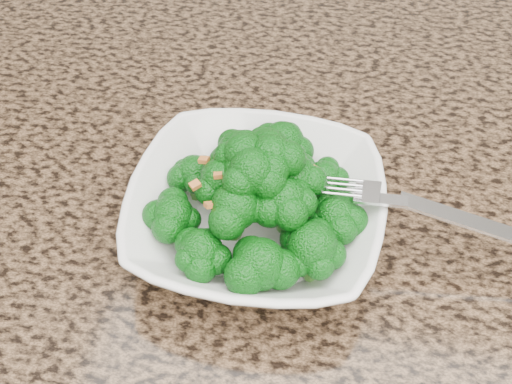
# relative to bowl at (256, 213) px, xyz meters

# --- Properties ---
(granite_counter) EXTENTS (1.64, 1.04, 0.03)m
(granite_counter) POSITION_rel_bowl_xyz_m (0.10, 0.08, -0.04)
(granite_counter) COLOR brown
(granite_counter) RESTS_ON cabinet
(bowl) EXTENTS (0.21, 0.21, 0.05)m
(bowl) POSITION_rel_bowl_xyz_m (0.00, 0.00, 0.00)
(bowl) COLOR white
(bowl) RESTS_ON granite_counter
(broccoli_pile) EXTENTS (0.18, 0.18, 0.07)m
(broccoli_pile) POSITION_rel_bowl_xyz_m (0.00, 0.00, 0.06)
(broccoli_pile) COLOR #0A5B0D
(broccoli_pile) RESTS_ON bowl
(garlic_topping) EXTENTS (0.11, 0.11, 0.01)m
(garlic_topping) POSITION_rel_bowl_xyz_m (0.00, 0.00, 0.10)
(garlic_topping) COLOR orange
(garlic_topping) RESTS_ON broccoli_pile
(fork) EXTENTS (0.19, 0.04, 0.01)m
(fork) POSITION_rel_bowl_xyz_m (0.11, 0.00, 0.03)
(fork) COLOR silver
(fork) RESTS_ON bowl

